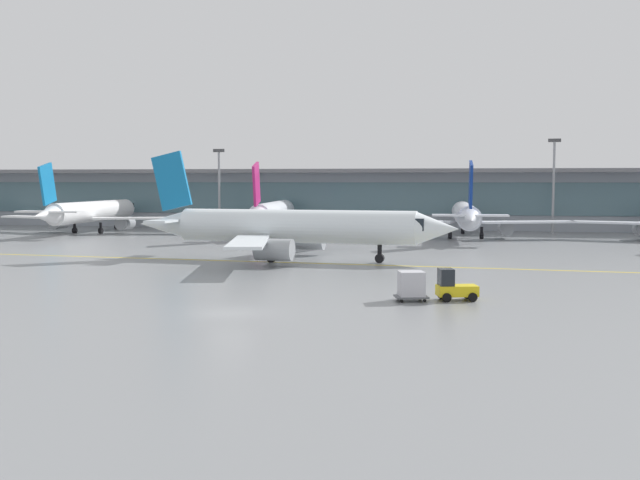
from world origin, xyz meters
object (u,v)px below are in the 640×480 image
at_px(baggage_tug, 454,287).
at_px(cargo_dolly_lead, 411,285).
at_px(apron_light_mast_2, 554,182).
at_px(gate_airplane_1, 92,212).
at_px(taxiing_regional_jet, 293,227).
at_px(apron_light_mast_1, 219,185).
at_px(gate_airplane_2, 273,213).
at_px(gate_airplane_3, 466,215).

distance_m(baggage_tug, cargo_dolly_lead, 2.82).
bearing_deg(apron_light_mast_2, gate_airplane_1, -170.47).
xyz_separation_m(taxiing_regional_jet, cargo_dolly_lead, (13.14, -23.08, -2.19)).
bearing_deg(gate_airplane_1, apron_light_mast_1, -60.32).
xyz_separation_m(gate_airplane_2, gate_airplane_3, (27.41, -1.96, 0.00)).
xyz_separation_m(gate_airplane_3, cargo_dolly_lead, (-3.47, -55.49, -2.01)).
height_order(taxiing_regional_jet, apron_light_mast_1, apron_light_mast_1).
relative_size(gate_airplane_2, baggage_tug, 10.74).
xyz_separation_m(gate_airplane_2, apron_light_mast_1, (-10.60, 7.85, 3.96)).
distance_m(gate_airplane_3, apron_light_mast_1, 39.46).
bearing_deg(taxiing_regional_jet, cargo_dolly_lead, -56.15).
relative_size(cargo_dolly_lead, apron_light_mast_1, 0.19).
bearing_deg(gate_airplane_3, taxiing_regional_jet, 150.29).
xyz_separation_m(gate_airplane_3, apron_light_mast_1, (-38.02, 9.82, 3.96)).
xyz_separation_m(gate_airplane_1, gate_airplane_2, (27.33, 1.69, 0.00)).
xyz_separation_m(baggage_tug, cargo_dolly_lead, (-2.72, -0.73, 0.16)).
xyz_separation_m(cargo_dolly_lead, apron_light_mast_1, (-34.54, 65.31, 5.97)).
relative_size(gate_airplane_3, cargo_dolly_lead, 12.63).
bearing_deg(apron_light_mast_1, taxiing_regional_jet, -63.13).
relative_size(gate_airplane_1, gate_airplane_2, 1.00).
height_order(apron_light_mast_1, apron_light_mast_2, apron_light_mast_2).
height_order(gate_airplane_2, apron_light_mast_1, apron_light_mast_1).
bearing_deg(gate_airplane_1, baggage_tug, -135.58).
distance_m(gate_airplane_2, apron_light_mast_2, 41.44).
height_order(gate_airplane_2, gate_airplane_3, same).
height_order(gate_airplane_3, cargo_dolly_lead, gate_airplane_3).
height_order(baggage_tug, cargo_dolly_lead, baggage_tug).
distance_m(taxiing_regional_jet, cargo_dolly_lead, 26.65).
bearing_deg(cargo_dolly_lead, apron_light_mast_1, 102.92).
height_order(cargo_dolly_lead, apron_light_mast_2, apron_light_mast_2).
xyz_separation_m(gate_airplane_2, cargo_dolly_lead, (23.94, -57.46, -2.01)).
relative_size(gate_airplane_3, taxiing_regional_jet, 0.94).
xyz_separation_m(gate_airplane_2, apron_light_mast_2, (40.05, 9.62, 4.56)).
height_order(gate_airplane_2, cargo_dolly_lead, gate_airplane_2).
bearing_deg(apron_light_mast_2, apron_light_mast_1, -178.00).
height_order(gate_airplane_3, apron_light_mast_2, apron_light_mast_2).
relative_size(gate_airplane_1, apron_light_mast_2, 2.21).
height_order(gate_airplane_1, cargo_dolly_lead, gate_airplane_1).
height_order(cargo_dolly_lead, apron_light_mast_1, apron_light_mast_1).
relative_size(taxiing_regional_jet, cargo_dolly_lead, 13.38).
xyz_separation_m(taxiing_regional_jet, apron_light_mast_1, (-21.40, 42.23, 3.78)).
height_order(gate_airplane_3, apron_light_mast_1, apron_light_mast_1).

